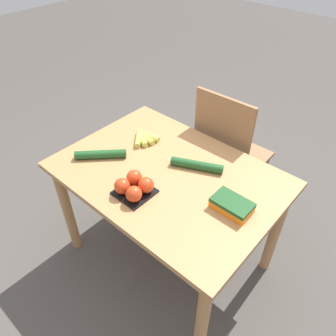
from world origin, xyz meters
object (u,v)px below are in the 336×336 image
at_px(chair, 228,155).
at_px(banana_bunch, 144,137).
at_px(carrot_bag, 232,205).
at_px(cucumber_far, 101,154).
at_px(cucumber_near, 197,165).
at_px(tomato_pack, 134,186).

height_order(chair, banana_bunch, chair).
bearing_deg(carrot_bag, chair, 122.63).
relative_size(banana_bunch, carrot_bag, 0.88).
relative_size(carrot_bag, cucumber_far, 0.79).
bearing_deg(cucumber_near, tomato_pack, -108.09).
height_order(cucumber_near, cucumber_far, same).
distance_m(tomato_pack, cucumber_far, 0.34).
xyz_separation_m(tomato_pack, cucumber_near, (0.11, 0.34, -0.02)).
distance_m(tomato_pack, cucumber_near, 0.36).
bearing_deg(cucumber_near, carrot_bag, -23.12).
height_order(tomato_pack, cucumber_near, tomato_pack).
relative_size(chair, cucumber_near, 3.61).
height_order(tomato_pack, cucumber_far, tomato_pack).
height_order(chair, cucumber_far, chair).
relative_size(tomato_pack, carrot_bag, 0.93).
relative_size(banana_bunch, tomato_pack, 0.94).
distance_m(carrot_bag, cucumber_near, 0.32).
bearing_deg(tomato_pack, carrot_bag, 27.98).
distance_m(cucumber_near, cucumber_far, 0.52).
distance_m(banana_bunch, tomato_pack, 0.44).
xyz_separation_m(chair, cucumber_far, (-0.37, -0.74, 0.24)).
bearing_deg(cucumber_far, banana_bunch, 78.81).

